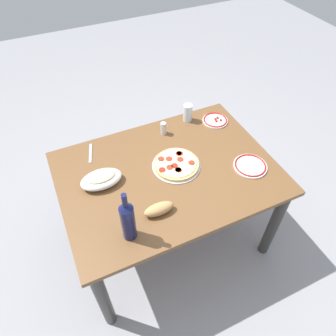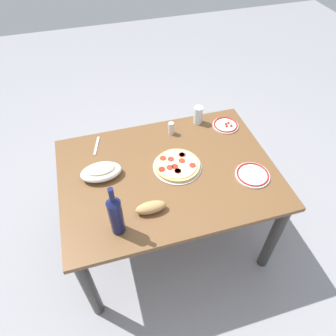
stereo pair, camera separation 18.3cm
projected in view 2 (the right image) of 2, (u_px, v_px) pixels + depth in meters
name	position (u px, v px, depth m)	size (l,w,h in m)	color
ground_plane	(168.00, 234.00, 2.38)	(8.00, 8.00, 0.00)	gray
dining_table	(168.00, 183.00, 1.94)	(1.28, 0.93, 0.71)	brown
pepperoni_pizza	(177.00, 165.00, 1.87)	(0.30, 0.30, 0.03)	#B7B7BC
baked_pasta_dish	(101.00, 171.00, 1.80)	(0.24, 0.15, 0.08)	white
wine_bottle	(116.00, 214.00, 1.48)	(0.07, 0.07, 0.33)	#141942
water_glass	(198.00, 115.00, 2.13)	(0.06, 0.06, 0.12)	silver
side_plate_near	(253.00, 175.00, 1.83)	(0.20, 0.20, 0.02)	white
side_plate_far	(226.00, 125.00, 2.14)	(0.18, 0.18, 0.02)	white
bread_loaf	(151.00, 207.00, 1.64)	(0.17, 0.07, 0.06)	tan
spice_shaker	(171.00, 128.00, 2.06)	(0.04, 0.04, 0.09)	silver
fork_left	(97.00, 146.00, 2.01)	(0.17, 0.02, 0.01)	#B7B7BC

